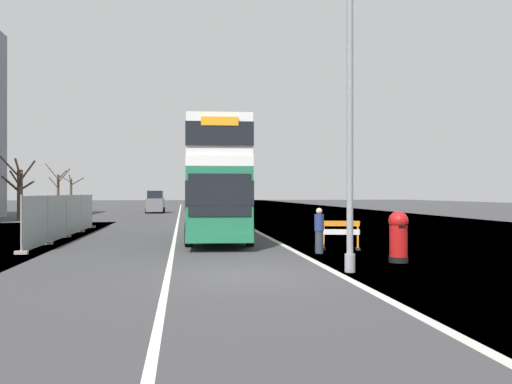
% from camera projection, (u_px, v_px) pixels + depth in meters
% --- Properties ---
extents(ground, '(140.00, 280.00, 0.10)m').
position_uv_depth(ground, '(267.00, 276.00, 13.24)').
color(ground, '#38383A').
extents(double_decker_bus, '(3.28, 11.39, 5.11)m').
position_uv_depth(double_decker_bus, '(219.00, 181.00, 23.50)').
color(double_decker_bus, '#1E6B47').
rests_on(double_decker_bus, ground).
extents(lamppost_foreground, '(0.29, 0.70, 9.62)m').
position_uv_depth(lamppost_foreground, '(350.00, 105.00, 13.59)').
color(lamppost_foreground, gray).
rests_on(lamppost_foreground, ground).
extents(red_pillar_postbox, '(0.61, 0.61, 1.59)m').
position_uv_depth(red_pillar_postbox, '(398.00, 234.00, 15.49)').
color(red_pillar_postbox, black).
rests_on(red_pillar_postbox, ground).
extents(roadworks_barrier, '(1.48, 0.74, 1.10)m').
position_uv_depth(roadworks_barrier, '(341.00, 232.00, 18.88)').
color(roadworks_barrier, orange).
rests_on(roadworks_barrier, ground).
extents(construction_site_fence, '(0.44, 13.80, 2.11)m').
position_uv_depth(construction_site_fence, '(66.00, 217.00, 24.25)').
color(construction_site_fence, '#A8AAAD').
rests_on(construction_site_fence, ground).
extents(car_oncoming_near, '(1.91, 4.00, 2.02)m').
position_uv_depth(car_oncoming_near, '(201.00, 208.00, 39.24)').
color(car_oncoming_near, gray).
rests_on(car_oncoming_near, ground).
extents(car_receding_mid, '(2.01, 3.97, 2.22)m').
position_uv_depth(car_receding_mid, '(201.00, 204.00, 48.13)').
color(car_receding_mid, gray).
rests_on(car_receding_mid, ground).
extents(car_receding_far, '(1.95, 4.36, 2.40)m').
position_uv_depth(car_receding_far, '(155.00, 203.00, 54.11)').
color(car_receding_far, slate).
rests_on(car_receding_far, ground).
extents(car_far_side, '(1.92, 3.91, 2.16)m').
position_uv_depth(car_far_side, '(193.00, 202.00, 62.18)').
color(car_far_side, silver).
rests_on(car_far_side, ground).
extents(bare_tree_far_verge_near, '(2.81, 3.04, 5.04)m').
position_uv_depth(bare_tree_far_verge_near, '(19.00, 189.00, 39.27)').
color(bare_tree_far_verge_near, '#4C3D2D').
rests_on(bare_tree_far_verge_near, ground).
extents(bare_tree_far_verge_mid, '(2.67, 2.33, 5.58)m').
position_uv_depth(bare_tree_far_verge_mid, '(58.00, 189.00, 58.21)').
color(bare_tree_far_verge_mid, '#4C3D2D').
rests_on(bare_tree_far_verge_mid, ground).
extents(bare_tree_far_verge_far, '(2.71, 3.02, 4.43)m').
position_uv_depth(bare_tree_far_verge_far, '(71.00, 192.00, 61.63)').
color(bare_tree_far_verge_far, '#4C3D2D').
rests_on(bare_tree_far_verge_far, ground).
extents(pedestrian_at_kerb, '(0.34, 0.34, 1.62)m').
position_uv_depth(pedestrian_at_kerb, '(319.00, 231.00, 17.79)').
color(pedestrian_at_kerb, '#2D3342').
rests_on(pedestrian_at_kerb, ground).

